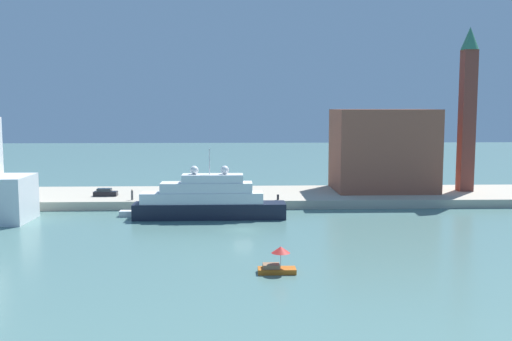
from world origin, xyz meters
TOP-DOWN VIEW (x-y plane):
  - ground at (0.00, 0.00)m, footprint 400.00×400.00m
  - quay_dock at (0.00, 25.52)m, footprint 110.00×19.03m
  - large_yacht at (-5.34, 8.77)m, footprint 23.24×4.26m
  - small_motorboat at (3.21, -21.50)m, footprint 3.92×1.93m
  - work_barge at (-16.69, 10.79)m, footprint 4.99×1.55m
  - harbor_building at (26.61, 28.41)m, footprint 18.23×13.72m
  - bell_tower at (41.71, 26.66)m, footprint 3.28×3.28m
  - parked_car at (-23.95, 22.51)m, footprint 4.05×1.66m
  - person_figure at (-18.44, 17.82)m, footprint 0.36×0.36m
  - mooring_bollard at (6.10, 17.17)m, footprint 0.39×0.39m

SIDE VIEW (x-z plane):
  - ground at x=0.00m, z-range 0.00..0.00m
  - work_barge at x=-16.69m, z-range 0.00..0.90m
  - quay_dock at x=0.00m, z-range 0.00..1.47m
  - small_motorboat at x=3.21m, z-range -0.28..2.51m
  - mooring_bollard at x=6.10m, z-range 1.47..2.36m
  - parked_car at x=-23.95m, z-range 1.38..2.73m
  - person_figure at x=-18.44m, z-range 1.41..3.23m
  - large_yacht at x=-5.34m, z-range -2.64..8.12m
  - harbor_building at x=26.61m, z-range 1.47..16.62m
  - bell_tower at x=41.71m, z-range 2.59..32.64m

